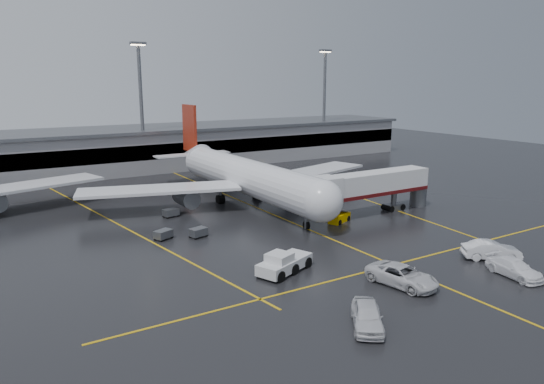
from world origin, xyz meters
TOP-DOWN VIEW (x-y plane):
  - ground at (0.00, 0.00)m, footprint 220.00×220.00m
  - apron_line_centre at (0.00, 0.00)m, footprint 0.25×90.00m
  - apron_line_stop at (0.00, -22.00)m, footprint 60.00×0.25m
  - apron_line_left at (-20.00, 10.00)m, footprint 9.99×69.35m
  - apron_line_right at (18.00, 10.00)m, footprint 7.57×69.64m
  - terminal at (0.00, 47.93)m, footprint 122.00×19.00m
  - light_mast_mid at (-5.00, 42.00)m, footprint 3.00×1.20m
  - light_mast_right at (40.00, 42.00)m, footprint 3.00×1.20m
  - main_airliner at (0.00, 9.70)m, footprint 48.80×45.60m
  - jet_bridge at (11.87, -6.00)m, footprint 19.90×3.40m
  - pushback_tractor at (-10.48, -17.89)m, footprint 6.68×4.59m
  - belt_loader at (5.49, -6.73)m, footprint 3.83×2.70m
  - service_van_a at (-3.07, -26.14)m, footprint 4.28×7.14m
  - service_van_b at (7.55, -30.21)m, footprint 3.06×5.95m
  - service_van_c at (9.91, -26.07)m, footprint 5.87×5.02m
  - service_van_d at (-11.16, -30.46)m, footprint 4.97×5.66m
  - baggage_cart_a at (-12.98, -3.13)m, footprint 2.27×1.78m
  - baggage_cart_b at (-16.80, -1.76)m, footprint 2.35×2.00m
  - baggage_cart_c at (-12.50, 7.28)m, footprint 2.21×1.66m

SIDE VIEW (x-z plane):
  - ground at x=0.00m, z-range 0.00..0.00m
  - apron_line_centre at x=0.00m, z-range 0.00..0.02m
  - apron_line_stop at x=0.00m, z-range 0.00..0.02m
  - apron_line_left at x=-20.00m, z-range 0.00..0.02m
  - apron_line_right at x=18.00m, z-range 0.00..0.02m
  - belt_loader at x=5.49m, z-range -0.57..1.67m
  - baggage_cart_a at x=-12.98m, z-range 0.07..1.19m
  - baggage_cart_b at x=-16.80m, z-range 0.07..1.19m
  - baggage_cart_c at x=-12.50m, z-range 0.07..1.19m
  - service_van_b at x=7.55m, z-range 0.00..1.65m
  - pushback_tractor at x=-10.48m, z-range -0.23..1.99m
  - service_van_d at x=-11.16m, z-range 0.00..1.85m
  - service_van_a at x=-3.07m, z-range 0.00..1.86m
  - service_van_c at x=9.91m, z-range 0.00..1.91m
  - jet_bridge at x=11.87m, z-range 0.91..6.96m
  - main_airliner at x=0.00m, z-range -2.84..11.26m
  - terminal at x=0.00m, z-range 0.02..8.62m
  - light_mast_mid at x=-5.00m, z-range 1.75..27.20m
  - light_mast_right at x=40.00m, z-range 1.75..27.20m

